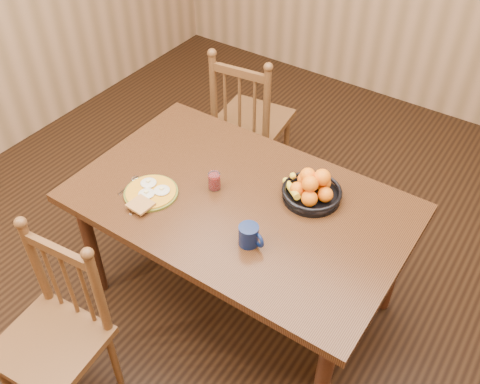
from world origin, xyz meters
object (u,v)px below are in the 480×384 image
Objects in this scene: fruit_bowl at (312,189)px; dining_table at (240,212)px; chair_near at (56,335)px; chair_far at (250,120)px; breakfast_plate at (150,193)px; coffee_mug at (249,235)px.

dining_table is at bearing -143.37° from fruit_bowl.
chair_near is at bearing -111.19° from dining_table.
chair_far is 3.41× the size of breakfast_plate.
dining_table is 5.51× the size of breakfast_plate.
breakfast_plate is 0.57m from coffee_mug.
chair_far is at bearing 138.83° from fruit_bowl.
chair_near is at bearing -119.31° from fruit_bowl.
coffee_mug is at bearing 46.42° from chair_near.
dining_table is 0.45m from breakfast_plate.
fruit_bowl reaches higher than dining_table.
fruit_bowl is at bearing 36.63° from dining_table.
coffee_mug is (0.55, 0.71, 0.34)m from chair_near.
chair_far reaches higher than dining_table.
breakfast_plate is (0.17, -1.13, 0.28)m from chair_far.
chair_near is (-0.36, -0.92, -0.21)m from dining_table.
fruit_bowl is (0.63, 1.12, 0.35)m from chair_near.
fruit_bowl is at bearing 32.57° from breakfast_plate.
chair_near is (0.19, -1.84, -0.02)m from chair_far.
breakfast_plate is 0.78m from fruit_bowl.
breakfast_plate reaches higher than dining_table.
fruit_bowl is at bearing 54.97° from chair_near.
chair_near reaches higher than dining_table.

